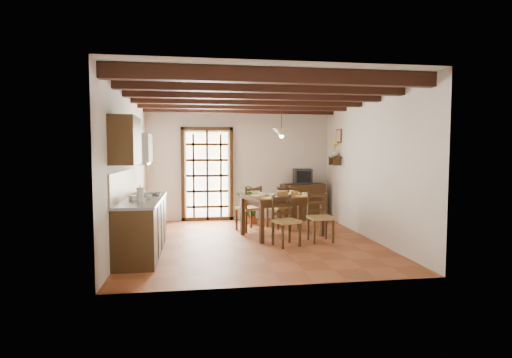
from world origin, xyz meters
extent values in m
plane|color=brown|center=(0.00, 0.00, 0.00)|extent=(5.00, 5.00, 0.00)
cube|color=silver|center=(0.00, 2.50, 1.40)|extent=(4.50, 0.02, 2.80)
cube|color=silver|center=(0.00, -2.50, 1.40)|extent=(4.50, 0.02, 2.80)
cube|color=silver|center=(-2.25, 0.00, 1.40)|extent=(0.02, 5.00, 2.80)
cube|color=silver|center=(2.25, 0.00, 1.40)|extent=(0.02, 5.00, 2.80)
cube|color=white|center=(0.00, 0.00, 2.80)|extent=(4.50, 5.00, 0.02)
cube|color=black|center=(0.00, -2.10, 2.69)|extent=(4.50, 0.14, 0.20)
cube|color=black|center=(0.00, -1.26, 2.69)|extent=(4.50, 0.14, 0.20)
cube|color=black|center=(0.00, -0.42, 2.69)|extent=(4.50, 0.14, 0.20)
cube|color=black|center=(0.00, 0.42, 2.69)|extent=(4.50, 0.14, 0.20)
cube|color=black|center=(0.00, 1.26, 2.69)|extent=(4.50, 0.14, 0.20)
cube|color=black|center=(0.00, 2.10, 2.69)|extent=(4.50, 0.14, 0.20)
cube|color=white|center=(-0.80, 2.49, 1.10)|extent=(1.01, 0.02, 2.11)
cube|color=#322010|center=(-0.80, 2.44, 2.24)|extent=(1.26, 0.10, 0.08)
cube|color=#322010|center=(-1.39, 2.44, 1.10)|extent=(0.08, 0.10, 2.28)
cube|color=#322010|center=(-0.21, 2.44, 1.10)|extent=(0.08, 0.10, 2.28)
cube|color=#322010|center=(-0.80, 2.42, 1.10)|extent=(1.01, 0.03, 2.02)
cube|color=#322010|center=(-1.95, -0.60, 0.44)|extent=(0.60, 2.20, 0.88)
cube|color=slate|center=(-1.95, -0.60, 0.90)|extent=(0.64, 2.25, 0.04)
cube|color=tan|center=(-2.23, -0.60, 1.13)|extent=(0.02, 2.20, 0.50)
cube|color=#322010|center=(-2.08, -1.30, 1.85)|extent=(0.35, 0.80, 0.70)
cube|color=white|center=(-2.05, -0.05, 1.75)|extent=(0.38, 0.60, 0.50)
cube|color=silver|center=(-2.05, -0.05, 1.48)|extent=(0.32, 0.55, 0.04)
cube|color=black|center=(-1.95, -0.05, 0.93)|extent=(0.50, 0.55, 0.02)
cylinder|color=white|center=(-1.90, -1.15, 1.03)|extent=(0.11, 0.11, 0.24)
cylinder|color=silver|center=(-2.05, -0.85, 0.95)|extent=(0.14, 0.14, 0.10)
cube|color=#3C2513|center=(0.63, 0.42, 0.78)|extent=(1.72, 1.38, 0.05)
cube|color=#3C2513|center=(0.63, 0.42, 0.70)|extent=(1.54, 1.24, 0.11)
cube|color=#3C2513|center=(1.15, 1.03, 0.38)|extent=(0.09, 0.09, 0.76)
cube|color=#3C2513|center=(-0.14, 0.60, 0.38)|extent=(0.09, 0.09, 0.76)
cube|color=#3C2513|center=(1.41, 0.25, 0.38)|extent=(0.09, 0.09, 0.76)
cube|color=#3C2513|center=(0.12, -0.18, 0.38)|extent=(0.09, 0.09, 0.76)
cube|color=#A08044|center=(0.53, -0.43, 0.45)|extent=(0.53, 0.51, 0.05)
cube|color=#322010|center=(0.47, -0.27, 0.67)|extent=(0.40, 0.17, 0.46)
cube|color=#322010|center=(0.53, -0.43, 0.22)|extent=(0.50, 0.49, 0.45)
cube|color=#A08044|center=(1.23, -0.19, 0.45)|extent=(0.45, 0.43, 0.05)
cube|color=#322010|center=(1.22, -0.02, 0.69)|extent=(0.43, 0.07, 0.46)
cube|color=#322010|center=(1.23, -0.19, 0.23)|extent=(0.43, 0.41, 0.45)
cube|color=#A08044|center=(0.04, 1.04, 0.48)|extent=(0.59, 0.58, 0.05)
cube|color=#322010|center=(0.12, 0.88, 0.72)|extent=(0.41, 0.24, 0.49)
cube|color=#322010|center=(0.04, 1.04, 0.24)|extent=(0.56, 0.55, 0.48)
cube|color=#A08044|center=(0.74, 1.28, 0.46)|extent=(0.58, 0.57, 0.05)
cube|color=#322010|center=(0.83, 1.13, 0.70)|extent=(0.39, 0.25, 0.47)
cube|color=#322010|center=(0.74, 1.28, 0.23)|extent=(0.55, 0.54, 0.46)
cube|color=yellow|center=(0.26, 0.19, 0.86)|extent=(0.34, 0.26, 0.01)
cube|color=yellow|center=(1.01, 0.19, 0.86)|extent=(0.34, 0.26, 0.01)
cube|color=yellow|center=(0.26, 0.66, 0.86)|extent=(0.34, 0.26, 0.01)
cube|color=yellow|center=(1.01, 0.66, 0.86)|extent=(0.34, 0.26, 0.01)
cylinder|color=olive|center=(0.63, 0.42, 0.91)|extent=(0.23, 0.23, 0.10)
imported|color=white|center=(0.37, 0.39, 0.84)|extent=(0.28, 0.28, 0.05)
cube|color=#322010|center=(1.54, 2.23, 0.44)|extent=(1.07, 0.54, 0.89)
cube|color=black|center=(1.54, 2.23, 1.08)|extent=(0.47, 0.43, 0.37)
cube|color=black|center=(1.54, 2.03, 1.08)|extent=(0.35, 0.05, 0.28)
cube|color=white|center=(1.50, 2.48, 1.75)|extent=(0.25, 0.03, 0.32)
cone|color=#973A15|center=(0.19, 1.92, 0.11)|extent=(0.33, 0.33, 0.20)
imported|color=#144C19|center=(0.19, 1.92, 0.57)|extent=(1.96, 1.77, 1.88)
cube|color=#322010|center=(2.14, 1.60, 1.55)|extent=(0.20, 0.42, 0.03)
cube|color=#322010|center=(2.14, 1.43, 1.46)|extent=(0.18, 0.03, 0.18)
cube|color=#322010|center=(2.14, 1.77, 1.46)|extent=(0.18, 0.03, 0.18)
imported|color=#B2BFB2|center=(2.14, 1.60, 1.65)|extent=(0.15, 0.15, 0.15)
sphere|color=yellow|center=(2.14, 1.60, 1.86)|extent=(0.14, 0.14, 0.14)
cylinder|color=#144C19|center=(2.14, 1.60, 1.71)|extent=(0.01, 0.01, 0.28)
cube|color=brown|center=(2.23, 1.60, 2.05)|extent=(0.03, 0.32, 0.32)
cube|color=#C3B292|center=(2.21, 1.60, 2.05)|extent=(0.01, 0.26, 0.26)
cylinder|color=black|center=(0.63, 0.52, 2.45)|extent=(0.01, 0.01, 0.70)
cone|color=beige|center=(0.63, 0.52, 2.08)|extent=(0.36, 0.36, 0.14)
sphere|color=#FFD88C|center=(0.63, 0.52, 2.00)|extent=(0.09, 0.09, 0.09)
camera|label=1|loc=(-1.05, -7.34, 1.70)|focal=28.00mm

